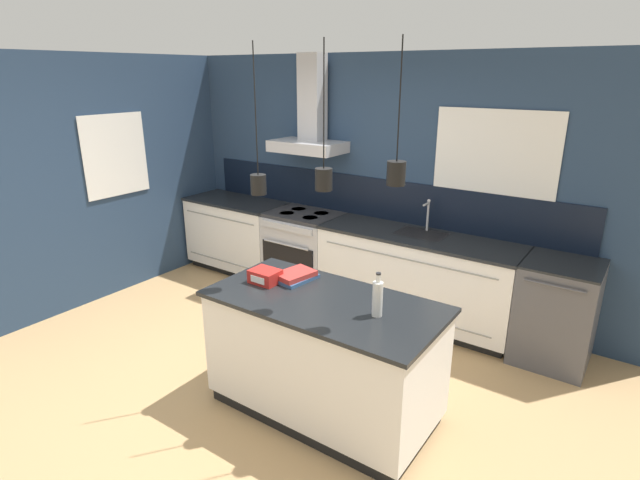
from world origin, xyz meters
name	(u,v)px	position (x,y,z in m)	size (l,w,h in m)	color
ground_plane	(252,375)	(0.00, 0.00, 0.00)	(16.00, 16.00, 0.00)	tan
wall_back	(370,176)	(-0.03, 2.00, 1.36)	(5.60, 2.20, 2.60)	navy
wall_left	(128,175)	(-2.43, 0.70, 1.30)	(0.08, 3.80, 2.60)	navy
counter_run_left	(239,235)	(-1.73, 1.69, 0.46)	(1.29, 0.64, 0.91)	black
counter_run_sink	(416,278)	(0.70, 1.69, 0.46)	(2.00, 0.64, 1.23)	black
oven_range	(304,251)	(-0.69, 1.69, 0.46)	(0.80, 0.66, 0.91)	#B5B5BA
dishwasher	(556,312)	(1.99, 1.69, 0.46)	(0.61, 0.65, 0.91)	#4C4C51
kitchen_island	(324,356)	(0.75, -0.03, 0.46)	(1.66, 0.84, 0.91)	black
bottle_on_island	(377,298)	(1.17, -0.03, 1.03)	(0.07, 0.07, 0.30)	silver
book_stack	(295,276)	(0.38, 0.13, 0.94)	(0.26, 0.34, 0.07)	#335684
red_supply_box	(265,276)	(0.22, -0.03, 0.96)	(0.22, 0.17, 0.10)	red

